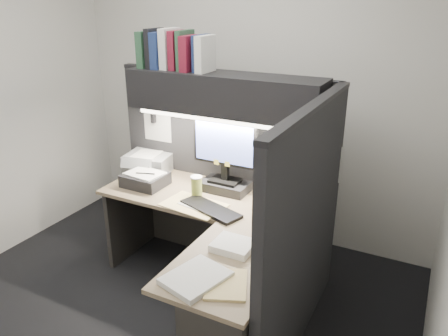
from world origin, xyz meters
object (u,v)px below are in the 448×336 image
Objects in this scene: desk at (211,276)px; telephone at (299,194)px; printer at (149,162)px; monitor at (225,164)px; overhead_shelf at (223,94)px; coffee_cup at (197,187)px; keyboard at (211,209)px; notebook_stack at (145,180)px.

desk is 0.94m from telephone.
desk is 1.37m from printer.
monitor is at bearing -170.26° from telephone.
overhead_shelf is 4.00× the size of printer.
monitor is 0.29m from coffee_cup.
keyboard is 0.71m from notebook_stack.
monitor is 1.15× the size of keyboard.
printer reaches higher than notebook_stack.
desk is at bearing -68.21° from overhead_shelf.
printer is (-0.75, 0.04, -0.69)m from overhead_shelf.
desk is at bearing -69.47° from monitor.
overhead_shelf is at bearing 111.79° from desk.
monitor reaches higher than telephone.
keyboard is 0.27m from coffee_cup.
desk is 5.11× the size of notebook_stack.
printer is 1.16× the size of notebook_stack.
keyboard is at bearing -12.57° from notebook_stack.
coffee_cup is (-0.72, -0.31, 0.03)m from telephone.
desk is 3.41× the size of keyboard.
desk is at bearing -46.94° from printer.
keyboard is at bearing -37.20° from coffee_cup.
monitor is 2.24× the size of telephone.
overhead_shelf reaches higher than coffee_cup.
overhead_shelf is 1.03m from printer.
overhead_shelf is 3.11× the size of keyboard.
monitor reaches higher than desk.
monitor is 0.68m from notebook_stack.
notebook_stack reaches higher than keyboard.
monitor is (-0.26, 0.71, 0.52)m from desk.
overhead_shelf reaches higher than printer.
printer is at bearing -179.76° from telephone.
desk is at bearing -112.22° from telephone.
coffee_cup reaches higher than notebook_stack.
notebook_stack is at bearing -166.18° from telephone.
desk is 0.74m from coffee_cup.
overhead_shelf is at bearing 123.33° from keyboard.
telephone is at bearing 14.64° from notebook_stack.
printer is at bearing 143.24° from desk.
desk is at bearing -42.70° from keyboard.
overhead_shelf is at bearing 67.75° from coffee_cup.
coffee_cup is at bearing -157.56° from telephone.
coffee_cup is at bearing -112.25° from overhead_shelf.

